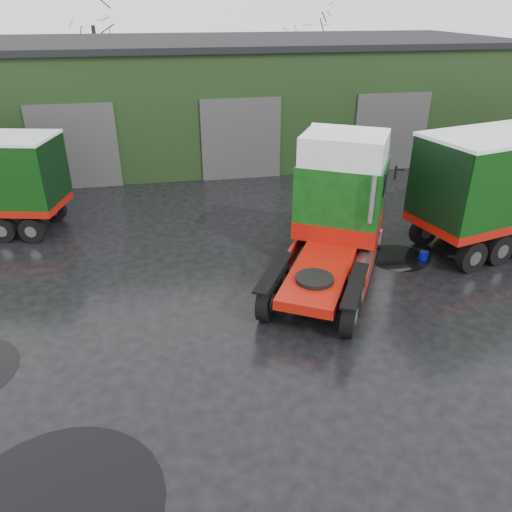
{
  "coord_description": "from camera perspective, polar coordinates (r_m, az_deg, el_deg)",
  "views": [
    {
      "loc": [
        -2.0,
        -10.61,
        8.16
      ],
      "look_at": [
        0.4,
        1.79,
        1.7
      ],
      "focal_mm": 35.0,
      "sensor_mm": 36.0,
      "label": 1
    }
  ],
  "objects": [
    {
      "name": "tree_back_a",
      "position": [
        40.94,
        -17.75,
        21.15
      ],
      "size": [
        4.4,
        4.4,
        9.5
      ],
      "primitive_type": null,
      "color": "black",
      "rests_on": "ground"
    },
    {
      "name": "ground",
      "position": [
        13.53,
        -0.22,
        -10.0
      ],
      "size": [
        100.0,
        100.0,
        0.0
      ],
      "primitive_type": "plane",
      "color": "black"
    },
    {
      "name": "puddle_1",
      "position": [
        18.49,
        15.84,
        -0.18
      ],
      "size": [
        2.14,
        2.14,
        0.01
      ],
      "primitive_type": "cylinder",
      "color": "black",
      "rests_on": "ground"
    },
    {
      "name": "hero_tractor",
      "position": [
        15.37,
        8.38,
        4.17
      ],
      "size": [
        6.26,
        7.81,
        4.5
      ],
      "primitive_type": null,
      "rotation": [
        0.0,
        0.0,
        -0.52
      ],
      "color": "#0F4311",
      "rests_on": "ground"
    },
    {
      "name": "puddle_0",
      "position": [
        10.69,
        -22.01,
        -25.35
      ],
      "size": [
        3.97,
        3.97,
        0.01
      ],
      "primitive_type": "cylinder",
      "color": "black",
      "rests_on": "ground"
    },
    {
      "name": "tree_back_b",
      "position": [
        42.57,
        5.88,
        21.02
      ],
      "size": [
        4.4,
        4.4,
        7.5
      ],
      "primitive_type": null,
      "color": "black",
      "rests_on": "ground"
    },
    {
      "name": "warehouse",
      "position": [
        31.27,
        -3.63,
        17.83
      ],
      "size": [
        32.4,
        12.4,
        6.3
      ],
      "color": "black",
      "rests_on": "ground"
    },
    {
      "name": "wash_bucket",
      "position": [
        18.6,
        18.61,
        0.07
      ],
      "size": [
        0.37,
        0.37,
        0.3
      ],
      "primitive_type": "cylinder",
      "rotation": [
        0.0,
        0.0,
        -0.16
      ],
      "color": "#070CAB",
      "rests_on": "ground"
    }
  ]
}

